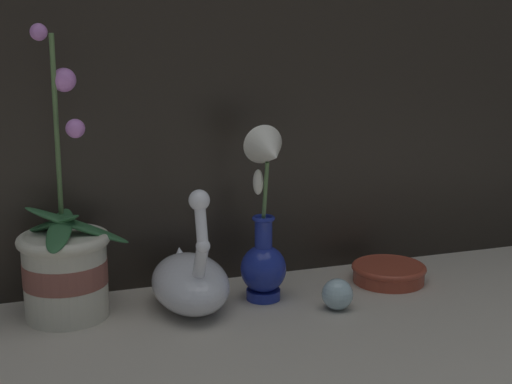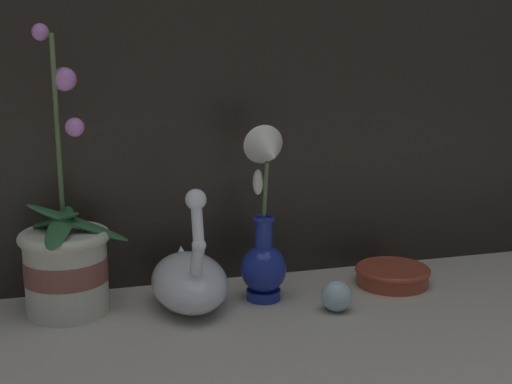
{
  "view_description": "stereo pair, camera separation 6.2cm",
  "coord_description": "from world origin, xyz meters",
  "px_view_note": "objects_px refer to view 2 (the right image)",
  "views": [
    {
      "loc": [
        -0.36,
        -1.0,
        0.47
      ],
      "look_at": [
        0.02,
        0.13,
        0.2
      ],
      "focal_mm": 50.0,
      "sensor_mm": 36.0,
      "label": 1
    },
    {
      "loc": [
        -0.3,
        -1.02,
        0.47
      ],
      "look_at": [
        0.02,
        0.13,
        0.2
      ],
      "focal_mm": 50.0,
      "sensor_mm": 36.0,
      "label": 2
    }
  ],
  "objects_px": {
    "blue_vase": "(265,230)",
    "glass_sphere": "(337,296)",
    "swan_figurine": "(189,278)",
    "amber_dish": "(392,274)",
    "orchid_potted_plant": "(66,261)"
  },
  "relations": [
    {
      "from": "blue_vase",
      "to": "glass_sphere",
      "type": "bearing_deg",
      "value": -36.09
    },
    {
      "from": "orchid_potted_plant",
      "to": "amber_dish",
      "type": "distance_m",
      "value": 0.6
    },
    {
      "from": "amber_dish",
      "to": "glass_sphere",
      "type": "bearing_deg",
      "value": -147.95
    },
    {
      "from": "orchid_potted_plant",
      "to": "glass_sphere",
      "type": "distance_m",
      "value": 0.46
    },
    {
      "from": "swan_figurine",
      "to": "blue_vase",
      "type": "bearing_deg",
      "value": -3.16
    },
    {
      "from": "glass_sphere",
      "to": "amber_dish",
      "type": "xyz_separation_m",
      "value": [
        0.15,
        0.09,
        -0.01
      ]
    },
    {
      "from": "swan_figurine",
      "to": "blue_vase",
      "type": "height_order",
      "value": "blue_vase"
    },
    {
      "from": "blue_vase",
      "to": "glass_sphere",
      "type": "relative_size",
      "value": 5.77
    },
    {
      "from": "blue_vase",
      "to": "amber_dish",
      "type": "relative_size",
      "value": 2.21
    },
    {
      "from": "blue_vase",
      "to": "glass_sphere",
      "type": "height_order",
      "value": "blue_vase"
    },
    {
      "from": "blue_vase",
      "to": "amber_dish",
      "type": "bearing_deg",
      "value": 4.04
    },
    {
      "from": "glass_sphere",
      "to": "swan_figurine",
      "type": "bearing_deg",
      "value": 160.65
    },
    {
      "from": "orchid_potted_plant",
      "to": "amber_dish",
      "type": "xyz_separation_m",
      "value": [
        0.59,
        -0.02,
        -0.07
      ]
    },
    {
      "from": "orchid_potted_plant",
      "to": "amber_dish",
      "type": "relative_size",
      "value": 3.38
    },
    {
      "from": "swan_figurine",
      "to": "amber_dish",
      "type": "xyz_separation_m",
      "value": [
        0.39,
        0.01,
        -0.03
      ]
    }
  ]
}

